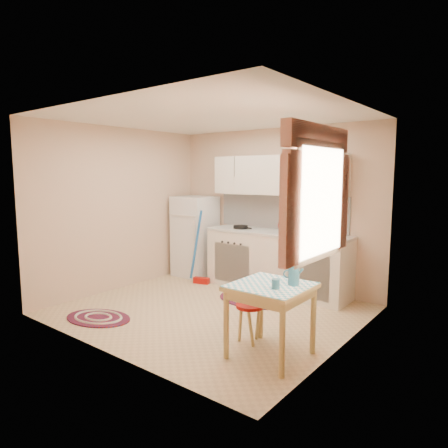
{
  "coord_description": "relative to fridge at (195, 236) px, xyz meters",
  "views": [
    {
      "loc": [
        3.28,
        -3.9,
        1.8
      ],
      "look_at": [
        0.04,
        0.25,
        1.13
      ],
      "focal_mm": 32.0,
      "sensor_mm": 36.0,
      "label": 1
    }
  ],
  "objects": [
    {
      "name": "rug_center",
      "position": [
        1.56,
        -0.58,
        -0.69
      ],
      "size": [
        1.04,
        0.74,
        0.02
      ],
      "primitive_type": null,
      "rotation": [
        0.0,
        0.0,
        -0.08
      ],
      "color": "maroon",
      "rests_on": "ground"
    },
    {
      "name": "red_canister",
      "position": [
        1.97,
        0.05,
        0.3
      ],
      "size": [
        0.12,
        0.12,
        0.16
      ],
      "primitive_type": "cylinder",
      "rotation": [
        0.0,
        0.0,
        0.1
      ],
      "color": "#990B05",
      "rests_on": "countertop"
    },
    {
      "name": "room_shell",
      "position": [
        1.54,
        -1.01,
        0.9
      ],
      "size": [
        3.64,
        3.6,
        2.52
      ],
      "color": "tan",
      "rests_on": "ground"
    },
    {
      "name": "countertop",
      "position": [
        1.62,
        0.05,
        0.2
      ],
      "size": [
        2.27,
        0.62,
        0.04
      ],
      "primitive_type": "cube",
      "color": "#B6B5AD",
      "rests_on": "base_cabinets"
    },
    {
      "name": "frying_pan",
      "position": [
        0.98,
        0.0,
        0.24
      ],
      "size": [
        0.28,
        0.28,
        0.05
      ],
      "primitive_type": "cylinder",
      "rotation": [
        0.0,
        0.0,
        -0.25
      ],
      "color": "black",
      "rests_on": "countertop"
    },
    {
      "name": "red_kettle",
      "position": [
        1.74,
        0.05,
        0.32
      ],
      "size": [
        0.22,
        0.2,
        0.21
      ],
      "primitive_type": null,
      "rotation": [
        0.0,
        0.0,
        0.04
      ],
      "color": "#990B05",
      "rests_on": "countertop"
    },
    {
      "name": "rug_left",
      "position": [
        0.48,
        -2.34,
        -0.69
      ],
      "size": [
        0.99,
        0.77,
        0.02
      ],
      "primitive_type": null,
      "rotation": [
        0.0,
        0.0,
        0.23
      ],
      "color": "maroon",
      "rests_on": "ground"
    },
    {
      "name": "fridge",
      "position": [
        0.0,
        0.0,
        0.0
      ],
      "size": [
        0.65,
        0.6,
        1.4
      ],
      "primitive_type": "cube",
      "color": "white",
      "rests_on": "ground"
    },
    {
      "name": "stool",
      "position": [
        2.36,
        -1.76,
        -0.49
      ],
      "size": [
        0.38,
        0.38,
        0.42
      ],
      "primitive_type": "cylinder",
      "rotation": [
        0.0,
        0.0,
        -0.34
      ],
      "color": "#990B05",
      "rests_on": "ground"
    },
    {
      "name": "broom",
      "position": [
        0.45,
        -0.35,
        -0.1
      ],
      "size": [
        0.3,
        0.2,
        1.2
      ],
      "primitive_type": null,
      "rotation": [
        0.0,
        0.0,
        0.3
      ],
      "color": "#1A5BA8",
      "rests_on": "ground"
    },
    {
      "name": "table",
      "position": [
        2.7,
        -1.89,
        -0.34
      ],
      "size": [
        0.72,
        0.72,
        0.72
      ],
      "primitive_type": "cube",
      "color": "tan",
      "rests_on": "ground"
    },
    {
      "name": "base_cabinets",
      "position": [
        1.62,
        0.05,
        -0.26
      ],
      "size": [
        2.25,
        0.6,
        0.88
      ],
      "primitive_type": "cube",
      "color": "silver",
      "rests_on": "ground"
    },
    {
      "name": "mug",
      "position": [
        2.81,
        -1.99,
        0.07
      ],
      "size": [
        0.1,
        0.1,
        0.1
      ],
      "primitive_type": "cylinder",
      "rotation": [
        0.0,
        0.0,
        0.42
      ],
      "color": "#29617D",
      "rests_on": "table"
    },
    {
      "name": "coffee_pot",
      "position": [
        2.88,
        -1.77,
        0.15
      ],
      "size": [
        0.16,
        0.15,
        0.27
      ],
      "primitive_type": null,
      "rotation": [
        0.0,
        0.0,
        0.33
      ],
      "color": "#29617D",
      "rests_on": "table"
    }
  ]
}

